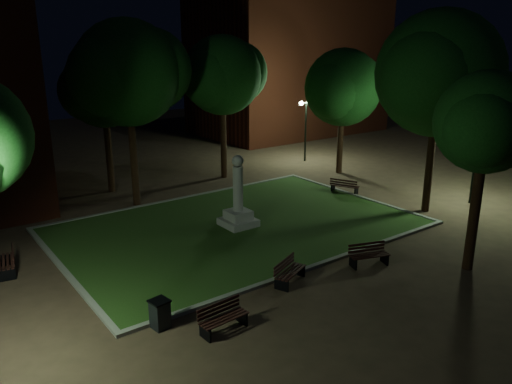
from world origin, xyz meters
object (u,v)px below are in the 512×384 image
trash_bin (160,314)px  bench_near_left (289,272)px  monument (238,207)px  bench_near_right (369,255)px  bench_left_side (8,262)px  bench_right_side (344,187)px  bench_west_near (223,318)px

trash_bin → bench_near_left: bearing=-0.5°
monument → bench_near_right: size_ratio=2.04×
bench_left_side → trash_bin: (2.73, -6.51, 0.04)m
bench_near_left → bench_left_side: 9.98m
bench_near_left → bench_near_right: (3.26, -0.68, 0.00)m
bench_left_side → trash_bin: 7.06m
bench_near_left → monument: bearing=49.7°
bench_near_left → bench_right_side: (9.19, 6.22, 0.01)m
bench_near_left → bench_right_side: 11.10m
bench_right_side → trash_bin: bearing=89.2°
bench_right_side → bench_near_left: bearing=99.4°
monument → trash_bin: bearing=-140.1°
monument → bench_west_near: (-5.08, -6.57, -0.58)m
monument → bench_left_side: bearing=173.0°
bench_near_right → bench_right_side: 9.09m
bench_right_side → trash_bin: trash_bin is taller
bench_near_right → bench_west_near: bearing=-156.7°
bench_near_left → bench_near_right: bearing=-35.1°
bench_west_near → trash_bin: trash_bin is taller
monument → trash_bin: monument is taller
bench_near_left → bench_left_side: size_ratio=0.96×
monument → bench_near_left: size_ratio=2.05×
bench_near_right → bench_left_side: (-10.79, 7.23, 0.02)m
bench_left_side → bench_near_right: bearing=66.2°
bench_west_near → bench_left_side: 8.72m
monument → bench_near_right: bearing=-75.2°
bench_west_near → bench_right_side: 14.61m
monument → bench_right_side: bearing=6.0°
bench_near_right → bench_right_side: (5.93, 6.90, 0.01)m
trash_bin → bench_near_right: bearing=-5.1°
bench_right_side → trash_bin: size_ratio=1.82×
bench_near_left → bench_left_side: bench_left_side is taller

